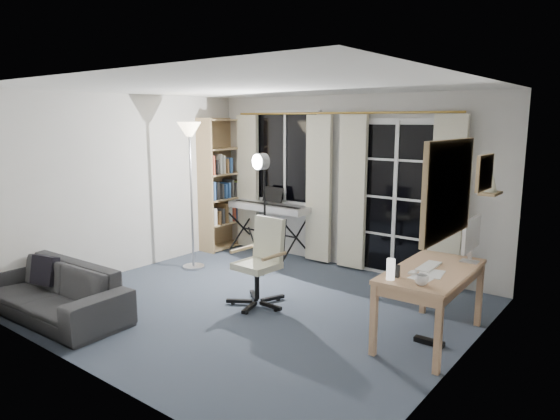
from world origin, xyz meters
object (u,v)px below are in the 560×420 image
object	(u,v)px
bookshelf	(224,187)
monitor	(471,236)
torchiere_lamp	(190,152)
desk	(432,278)
office_chair	(264,254)
sofa	(51,283)
mug	(422,279)
studio_light	(262,176)
keyboard_piano	(268,208)

from	to	relation	value
bookshelf	monitor	xyz separation A→B (m)	(4.20, -0.92, -0.03)
torchiere_lamp	desk	distance (m)	3.66
office_chair	sofa	size ratio (longest dim) A/B	0.52
monitor	sofa	distance (m)	4.32
torchiere_lamp	mug	bearing A→B (deg)	-11.24
desk	sofa	world-z (taller)	sofa
torchiere_lamp	studio_light	distance (m)	1.05
studio_light	sofa	size ratio (longest dim) A/B	0.88
bookshelf	studio_light	size ratio (longest dim) A/B	1.25
mug	sofa	size ratio (longest dim) A/B	0.06
studio_light	monitor	distance (m)	2.81
desk	mug	size ratio (longest dim) A/B	11.53
bookshelf	studio_light	distance (m)	1.65
bookshelf	studio_light	xyz separation A→B (m)	(1.43, -0.75, 0.34)
monitor	keyboard_piano	bearing A→B (deg)	163.00
mug	sofa	xyz separation A→B (m)	(-3.49, -1.40, -0.38)
keyboard_piano	sofa	size ratio (longest dim) A/B	0.72
studio_light	mug	size ratio (longest dim) A/B	14.65
desk	monitor	distance (m)	0.60
sofa	office_chair	bearing A→B (deg)	45.72
torchiere_lamp	sofa	distance (m)	2.47
studio_light	mug	bearing A→B (deg)	-7.96
studio_light	mug	xyz separation A→B (m)	(2.68, -1.12, -0.59)
office_chair	desk	world-z (taller)	office_chair
bookshelf	monitor	distance (m)	4.30
bookshelf	torchiere_lamp	distance (m)	1.41
mug	bookshelf	bearing A→B (deg)	155.50
bookshelf	torchiere_lamp	world-z (taller)	bookshelf
bookshelf	desk	bearing A→B (deg)	-18.69
sofa	bookshelf	bearing A→B (deg)	98.72
torchiere_lamp	studio_light	size ratio (longest dim) A/B	1.22
torchiere_lamp	office_chair	bearing A→B (deg)	-14.64
office_chair	mug	world-z (taller)	office_chair
bookshelf	monitor	bearing A→B (deg)	-12.16
monitor	mug	size ratio (longest dim) A/B	4.40
desk	torchiere_lamp	bearing A→B (deg)	174.92
torchiere_lamp	desk	world-z (taller)	torchiere_lamp
office_chair	sofa	bearing A→B (deg)	-129.51
desk	monitor	size ratio (longest dim) A/B	2.62
desk	monitor	world-z (taller)	monitor
bookshelf	sofa	xyz separation A→B (m)	(0.62, -3.27, -0.62)
bookshelf	office_chair	bearing A→B (deg)	-36.22
keyboard_piano	studio_light	distance (m)	1.05
office_chair	mug	size ratio (longest dim) A/B	8.63
studio_light	office_chair	distance (m)	1.34
keyboard_piano	office_chair	size ratio (longest dim) A/B	1.39
studio_light	desk	world-z (taller)	studio_light
mug	torchiere_lamp	bearing A→B (deg)	168.76
keyboard_piano	studio_light	bearing A→B (deg)	-55.80
torchiere_lamp	office_chair	size ratio (longest dim) A/B	2.07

